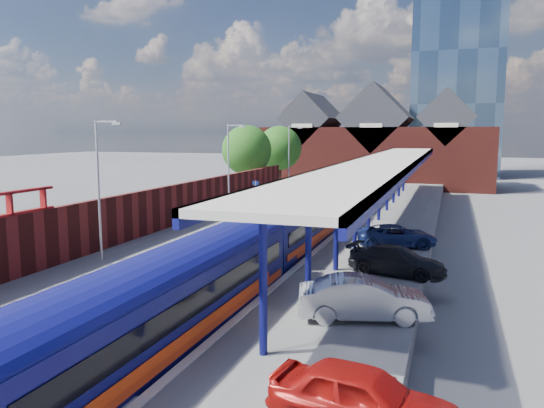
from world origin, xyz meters
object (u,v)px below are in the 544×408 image
at_px(parked_car_dark, 397,261).
at_px(parked_car_blue, 397,236).
at_px(train, 332,203).
at_px(parked_car_red, 362,398).
at_px(platform_sign, 256,191).
at_px(parked_car_silver, 364,298).
at_px(lamp_post_c, 230,163).
at_px(lamp_post_d, 290,155).
at_px(lamp_post_b, 101,181).

xyz_separation_m(parked_car_dark, parked_car_blue, (-0.61, 6.04, -0.03)).
bearing_deg(train, parked_car_red, -76.24).
relative_size(platform_sign, parked_car_blue, 0.57).
height_order(train, platform_sign, platform_sign).
bearing_deg(parked_car_silver, lamp_post_c, 18.10).
bearing_deg(parked_car_dark, lamp_post_d, 38.57).
height_order(lamp_post_c, platform_sign, lamp_post_c).
relative_size(lamp_post_c, parked_car_blue, 1.58).
relative_size(lamp_post_b, lamp_post_c, 1.00).
height_order(lamp_post_b, lamp_post_d, same).
bearing_deg(parked_car_red, parked_car_dark, 10.96).
bearing_deg(lamp_post_b, parked_car_silver, -16.87).
height_order(train, lamp_post_c, lamp_post_c).
xyz_separation_m(train, parked_car_silver, (5.79, -21.15, -0.38)).
bearing_deg(parked_car_dark, train, 36.16).
xyz_separation_m(train, platform_sign, (-6.49, 0.99, 0.57)).
distance_m(lamp_post_c, parked_car_red, 30.89).
bearing_deg(parked_car_dark, parked_car_blue, 18.97).
bearing_deg(platform_sign, parked_car_dark, -51.12).
bearing_deg(parked_car_dark, lamp_post_c, 58.82).
distance_m(train, parked_car_red, 28.80).
relative_size(platform_sign, parked_car_silver, 0.56).
bearing_deg(lamp_post_c, lamp_post_d, 90.00).
xyz_separation_m(lamp_post_b, parked_car_silver, (13.64, -4.14, -3.25)).
relative_size(lamp_post_d, parked_car_blue, 1.58).
distance_m(platform_sign, parked_car_blue, 15.67).
xyz_separation_m(platform_sign, parked_car_dark, (12.78, -15.85, -1.05)).
relative_size(lamp_post_b, parked_car_red, 1.69).
bearing_deg(lamp_post_c, lamp_post_b, -90.00).
distance_m(lamp_post_d, parked_car_red, 45.53).
xyz_separation_m(train, lamp_post_d, (-7.86, 14.99, 2.87)).
xyz_separation_m(lamp_post_b, lamp_post_d, (0.00, 32.00, 0.00)).
bearing_deg(lamp_post_c, platform_sign, 55.74).
bearing_deg(parked_car_red, lamp_post_d, 27.39).
distance_m(lamp_post_c, parked_car_silver, 24.54).
relative_size(lamp_post_c, platform_sign, 2.80).
relative_size(parked_car_red, parked_car_dark, 0.94).
relative_size(lamp_post_b, platform_sign, 2.80).
xyz_separation_m(parked_car_red, parked_car_blue, (-1.17, 19.15, -0.09)).
height_order(lamp_post_c, parked_car_red, lamp_post_c).
bearing_deg(parked_car_silver, parked_car_blue, -15.52).
distance_m(parked_car_silver, parked_car_blue, 12.32).
relative_size(platform_sign, parked_car_dark, 0.57).
bearing_deg(parked_car_red, platform_sign, 33.23).
relative_size(lamp_post_c, parked_car_red, 1.69).
bearing_deg(lamp_post_d, parked_car_silver, -69.32).
bearing_deg(train, parked_car_dark, -67.07).
height_order(parked_car_silver, parked_car_blue, parked_car_silver).
height_order(lamp_post_c, lamp_post_d, same).
bearing_deg(train, lamp_post_d, 117.65).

